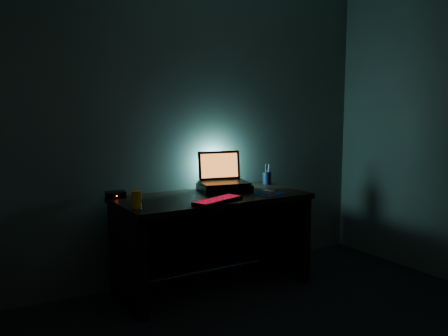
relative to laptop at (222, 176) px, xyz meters
name	(u,v)px	position (x,y,z in m)	size (l,w,h in m)	color
room	(374,149)	(-0.18, -1.77, 0.38)	(3.50, 4.00, 2.50)	black
desk	(209,226)	(-0.18, -0.10, -0.38)	(1.50, 0.70, 0.75)	black
riser	(224,188)	(-0.01, -0.05, -0.09)	(0.40, 0.30, 0.06)	black
laptop	(222,176)	(0.00, 0.00, 0.00)	(0.43, 0.35, 0.26)	black
keyboard	(218,200)	(-0.28, -0.41, -0.11)	(0.45, 0.28, 0.03)	black
mousepad	(268,194)	(0.22, -0.34, -0.12)	(0.22, 0.20, 0.00)	navy
mouse	(268,192)	(0.22, -0.34, -0.10)	(0.05, 0.09, 0.03)	#A1A0A6
pen_cup	(267,178)	(0.50, 0.06, -0.07)	(0.07, 0.07, 0.11)	black
juice_glass	(136,199)	(-0.86, -0.29, -0.06)	(0.07, 0.07, 0.12)	#F9B60D
router	(116,195)	(-0.86, 0.14, -0.10)	(0.16, 0.14, 0.05)	black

